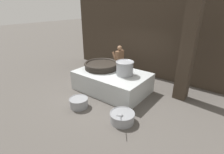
# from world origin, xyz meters

# --- Properties ---
(ground_plane) EXTENTS (60.00, 60.00, 0.00)m
(ground_plane) POSITION_xyz_m (0.00, 0.00, 0.00)
(ground_plane) COLOR #56514C
(back_wall) EXTENTS (8.59, 0.24, 3.76)m
(back_wall) POSITION_xyz_m (0.00, 2.59, 1.88)
(back_wall) COLOR #382D23
(back_wall) RESTS_ON ground_plane
(support_pillar) EXTENTS (0.47, 0.47, 3.76)m
(support_pillar) POSITION_xyz_m (2.54, 1.17, 1.88)
(support_pillar) COLOR #382D23
(support_pillar) RESTS_ON ground_plane
(hearth_platform) EXTENTS (2.98, 1.97, 0.82)m
(hearth_platform) POSITION_xyz_m (0.00, 0.00, 0.41)
(hearth_platform) COLOR #B2B7B7
(hearth_platform) RESTS_ON ground_plane
(giant_wok_near) EXTENTS (1.51, 1.51, 0.27)m
(giant_wok_near) POSITION_xyz_m (-0.68, 0.12, 0.97)
(giant_wok_near) COLOR black
(giant_wok_near) RESTS_ON hearth_platform
(stock_pot) EXTENTS (0.72, 0.72, 0.57)m
(stock_pot) POSITION_xyz_m (0.57, 0.09, 1.12)
(stock_pot) COLOR gray
(stock_pot) RESTS_ON hearth_platform
(cook) EXTENTS (0.40, 0.62, 1.65)m
(cook) POSITION_xyz_m (-0.55, 1.30, 0.89)
(cook) COLOR brown
(cook) RESTS_ON ground_plane
(prep_bowl_vegetables) EXTENTS (0.80, 1.01, 0.66)m
(prep_bowl_vegetables) POSITION_xyz_m (1.60, -1.55, 0.18)
(prep_bowl_vegetables) COLOR gray
(prep_bowl_vegetables) RESTS_ON ground_plane
(prep_bowl_meat) EXTENTS (0.68, 0.68, 0.35)m
(prep_bowl_meat) POSITION_xyz_m (-0.14, -1.79, 0.19)
(prep_bowl_meat) COLOR gray
(prep_bowl_meat) RESTS_ON ground_plane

